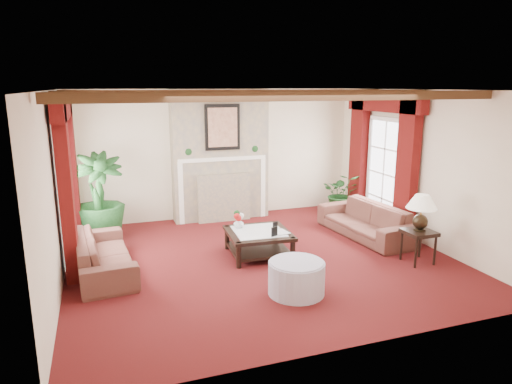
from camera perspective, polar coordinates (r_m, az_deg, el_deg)
name	(u,v)px	position (r m, az deg, el deg)	size (l,w,h in m)	color
floor	(261,259)	(7.53, 0.67, -8.38)	(6.00, 6.00, 0.00)	#460D0C
ceiling	(262,90)	(7.01, 0.73, 12.62)	(6.00, 6.00, 0.00)	white
back_wall	(218,154)	(9.74, -4.80, 4.76)	(6.00, 0.02, 2.70)	beige
left_wall	(54,192)	(6.77, -23.94, -0.05)	(0.02, 5.50, 2.70)	beige
right_wall	(420,167)	(8.62, 19.84, 2.93)	(0.02, 5.50, 2.70)	beige
ceiling_beams	(262,94)	(7.01, 0.73, 12.13)	(6.00, 3.00, 0.12)	#3D2213
fireplace	(219,89)	(9.45, -4.65, 12.72)	(2.00, 0.52, 2.70)	#9D8A65
french_door_left	(56,128)	(7.64, -23.70, 7.30)	(0.10, 1.10, 2.16)	white
french_door_right	(388,119)	(9.31, 16.20, 8.73)	(0.10, 1.10, 2.16)	white
curtains_left	(61,100)	(7.61, -23.15, 10.50)	(0.20, 2.40, 2.55)	#440A09
curtains_right	(385,97)	(9.22, 15.80, 11.34)	(0.20, 2.40, 2.55)	#440A09
sofa_left	(103,248)	(7.29, -18.57, -6.61)	(0.72, 2.00, 0.77)	#3B101B
sofa_right	(366,215)	(8.77, 13.55, -2.83)	(0.80, 2.13, 0.81)	#3B101B
potted_palm	(100,216)	(8.77, -18.90, -2.87)	(1.03, 1.68, 0.90)	black
small_plant	(342,198)	(10.19, 10.69, -0.73)	(1.16, 1.20, 0.72)	black
coffee_table	(259,243)	(7.62, 0.32, -6.45)	(1.01, 1.01, 0.41)	black
side_table	(418,246)	(7.76, 19.60, -6.43)	(0.45, 0.45, 0.53)	black
ottoman	(296,278)	(6.31, 5.07, -10.66)	(0.77, 0.77, 0.45)	#A49DB2
table_lamp	(421,212)	(7.59, 19.93, -2.40)	(0.47, 0.47, 0.60)	black
flower_vase	(239,223)	(7.72, -2.19, -3.91)	(0.18, 0.18, 0.17)	silver
book	(275,225)	(7.40, 2.42, -4.18)	(0.21, 0.05, 0.29)	black
photo_frame_a	(274,232)	(7.29, 2.31, -4.99)	(0.12, 0.02, 0.16)	black
photo_frame_b	(275,226)	(7.67, 2.40, -4.22)	(0.09, 0.02, 0.12)	black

